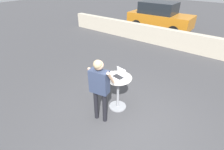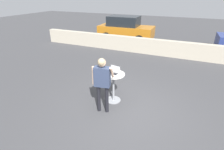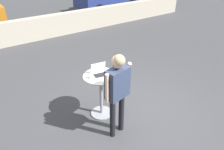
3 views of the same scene
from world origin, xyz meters
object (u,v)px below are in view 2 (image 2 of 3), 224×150
standing_person (102,78)px  parked_car_near_street (125,29)px  coffee_mug (107,71)px  cafe_table (113,84)px  laptop (114,72)px

standing_person → parked_car_near_street: (-2.41, 8.63, -0.23)m
coffee_mug → standing_person: 0.72m
cafe_table → standing_person: 0.84m
laptop → standing_person: bearing=-95.6°
coffee_mug → standing_person: standing_person is taller
cafe_table → parked_car_near_street: 8.33m
standing_person → cafe_table: bearing=84.7°
laptop → coffee_mug: size_ratio=3.41×
laptop → coffee_mug: 0.24m
laptop → standing_person: (-0.07, -0.72, 0.08)m
coffee_mug → parked_car_near_street: size_ratio=0.03×
cafe_table → standing_person: bearing=-95.3°
coffee_mug → parked_car_near_street: 8.24m
coffee_mug → parked_car_near_street: (-2.24, 7.93, -0.14)m
cafe_table → laptop: laptop is taller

